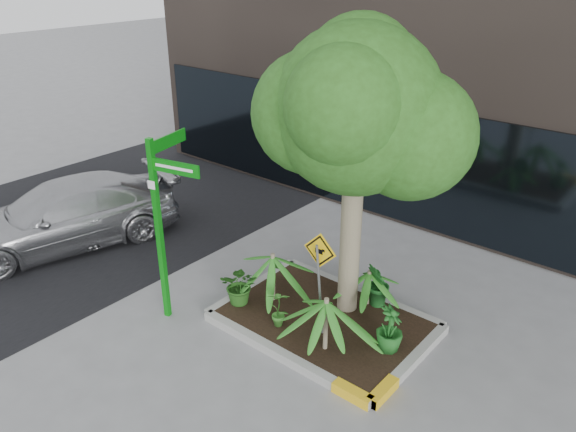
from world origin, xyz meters
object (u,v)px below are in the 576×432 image
Objects in this scene: tree at (358,110)px; cattle_sign at (320,269)px; street_sign_post at (163,211)px; parked_car at (64,215)px.

tree is 2.36m from cattle_sign.
street_sign_post is 1.73× the size of cattle_sign.
tree reaches higher than parked_car.
street_sign_post is at bearing -140.18° from tree.
cattle_sign is (0.11, -0.97, -2.15)m from tree.
cattle_sign is at bearing -83.30° from tree.
parked_car is at bearing 163.03° from street_sign_post.
street_sign_post is (-2.26, -1.89, -1.60)m from tree.
street_sign_post reaches higher than parked_car.
tree is at bearing 94.91° from cattle_sign.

